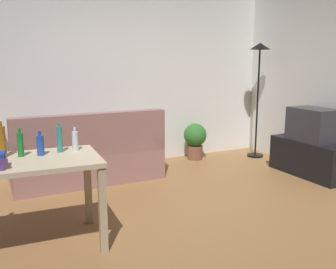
# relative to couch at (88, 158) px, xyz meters

# --- Properties ---
(ground_plane) EXTENTS (5.20, 4.40, 0.02)m
(ground_plane) POSITION_rel_couch_xyz_m (0.52, -1.59, -0.32)
(ground_plane) COLOR olive
(wall_rear) EXTENTS (5.20, 0.10, 2.70)m
(wall_rear) POSITION_rel_couch_xyz_m (0.52, 0.61, 1.04)
(wall_rear) COLOR white
(wall_rear) RESTS_ON ground_plane
(couch) EXTENTS (1.88, 0.84, 0.92)m
(couch) POSITION_rel_couch_xyz_m (0.00, 0.00, 0.00)
(couch) COLOR #996B66
(couch) RESTS_ON ground_plane
(tv_stand) EXTENTS (0.44, 1.10, 0.48)m
(tv_stand) POSITION_rel_couch_xyz_m (2.77, -1.11, -0.07)
(tv_stand) COLOR black
(tv_stand) RESTS_ON ground_plane
(tv) EXTENTS (0.41, 0.60, 0.44)m
(tv) POSITION_rel_couch_xyz_m (2.77, -1.11, 0.39)
(tv) COLOR #2D2D33
(tv) RESTS_ON tv_stand
(torchiere_lamp) EXTENTS (0.32, 0.32, 1.81)m
(torchiere_lamp) POSITION_rel_couch_xyz_m (2.77, 0.02, 1.11)
(torchiere_lamp) COLOR black
(torchiere_lamp) RESTS_ON ground_plane
(desk) EXTENTS (1.24, 0.78, 0.76)m
(desk) POSITION_rel_couch_xyz_m (-0.91, -1.55, 0.34)
(desk) COLOR #C6B28E
(desk) RESTS_ON ground_plane
(potted_plant) EXTENTS (0.36, 0.36, 0.57)m
(potted_plant) POSITION_rel_couch_xyz_m (1.80, 0.31, 0.02)
(potted_plant) COLOR brown
(potted_plant) RESTS_ON ground_plane
(bottle_amber) EXTENTS (0.07, 0.07, 0.30)m
(bottle_amber) POSITION_rel_couch_xyz_m (-1.05, -1.38, 0.59)
(bottle_amber) COLOR #9E6019
(bottle_amber) RESTS_ON desk
(bottle_green) EXTENTS (0.05, 0.05, 0.24)m
(bottle_green) POSITION_rel_couch_xyz_m (-0.91, -1.42, 0.56)
(bottle_green) COLOR #1E722D
(bottle_green) RESTS_ON desk
(bottle_blue) EXTENTS (0.06, 0.06, 0.21)m
(bottle_blue) POSITION_rel_couch_xyz_m (-0.76, -1.46, 0.54)
(bottle_blue) COLOR #2347A3
(bottle_blue) RESTS_ON desk
(bottle_tall) EXTENTS (0.05, 0.05, 0.26)m
(bottle_tall) POSITION_rel_couch_xyz_m (-0.59, -1.42, 0.57)
(bottle_tall) COLOR teal
(bottle_tall) RESTS_ON desk
(bottle_clear) EXTENTS (0.05, 0.05, 0.21)m
(bottle_clear) POSITION_rel_couch_xyz_m (-0.46, -1.42, 0.54)
(bottle_clear) COLOR silver
(bottle_clear) RESTS_ON desk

